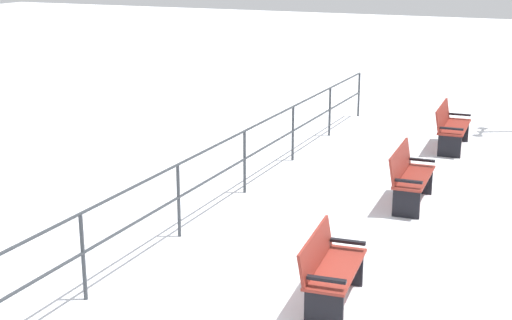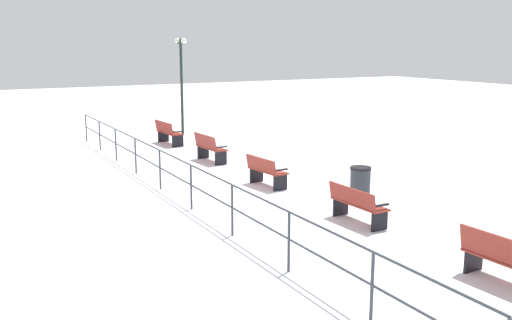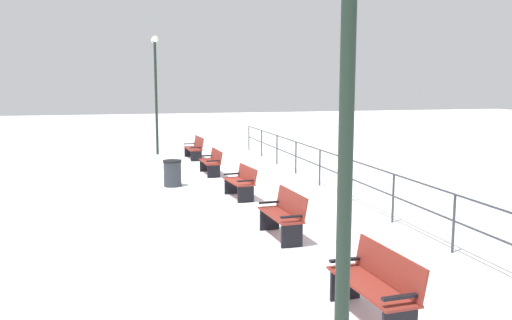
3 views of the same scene
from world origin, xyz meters
TOP-DOWN VIEW (x-y plane):
  - ground_plane at (0.00, 0.00)m, footprint 80.00×80.00m
  - bench_nearest at (-0.07, -7.82)m, footprint 0.63×1.61m
  - bench_second at (-0.08, -3.91)m, footprint 0.58×1.54m
  - bench_third at (-0.20, -0.01)m, footprint 0.68×1.40m
  - bench_fourth at (-0.18, 3.91)m, footprint 0.61×1.52m
  - bench_fifth at (-0.22, 7.82)m, footprint 0.66×1.65m
  - lamppost_near at (1.30, -9.57)m, footprint 0.26×0.95m
  - lamppost_middle at (1.30, 10.16)m, footprint 0.24×1.01m
  - waterfront_railing at (-2.90, 0.00)m, footprint 0.05×20.22m
  - trash_bin at (1.42, -2.13)m, footprint 0.55×0.55m

SIDE VIEW (x-z plane):
  - ground_plane at x=0.00m, z-range 0.00..0.00m
  - trash_bin at x=1.42m, z-range 0.00..0.80m
  - bench_second at x=-0.08m, z-range 0.03..0.87m
  - bench_third at x=-0.20m, z-range 0.02..0.87m
  - bench_nearest at x=-0.07m, z-range 0.01..0.91m
  - bench_fifth at x=-0.22m, z-range 0.02..0.95m
  - bench_fourth at x=-0.18m, z-range 0.02..0.97m
  - waterfront_railing at x=-2.90m, z-range 0.20..1.31m
  - lamppost_middle at x=1.30m, z-range 0.71..4.87m
  - lamppost_near at x=1.30m, z-range 0.91..5.91m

